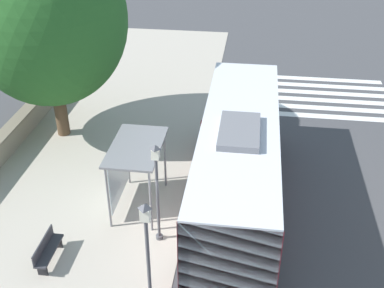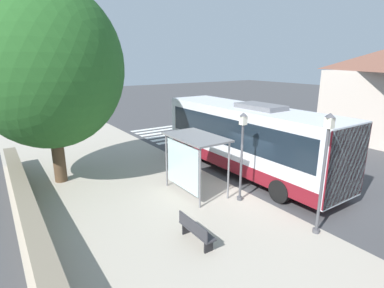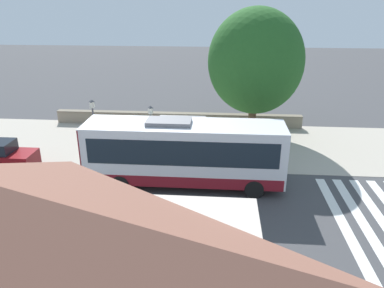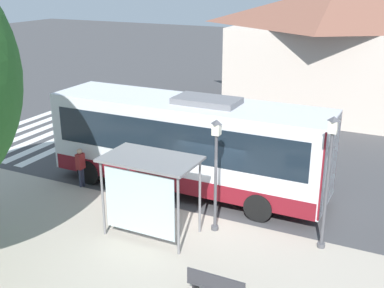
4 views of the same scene
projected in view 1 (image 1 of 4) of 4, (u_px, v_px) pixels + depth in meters
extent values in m
plane|color=#424244|center=(185.00, 228.00, 17.14)|extent=(120.00, 120.00, 0.00)
cube|color=#ADA393|center=(64.00, 217.00, 17.65)|extent=(9.00, 44.00, 0.02)
cube|color=silver|center=(309.00, 115.00, 24.49)|extent=(9.00, 0.50, 0.01)
cube|color=silver|center=(308.00, 107.00, 25.30)|extent=(9.00, 0.50, 0.01)
cube|color=silver|center=(306.00, 99.00, 26.10)|extent=(9.00, 0.50, 0.01)
cube|color=silver|center=(305.00, 92.00, 26.91)|extent=(9.00, 0.50, 0.01)
cube|color=silver|center=(304.00, 85.00, 27.71)|extent=(9.00, 0.50, 0.01)
cube|color=silver|center=(303.00, 78.00, 28.52)|extent=(9.00, 0.50, 0.01)
cube|color=silver|center=(238.00, 160.00, 17.26)|extent=(2.64, 10.77, 3.10)
cube|color=black|center=(239.00, 151.00, 17.05)|extent=(2.68, 9.91, 1.37)
cube|color=maroon|center=(237.00, 188.00, 17.91)|extent=(2.68, 10.55, 0.62)
cube|color=maroon|center=(228.00, 270.00, 12.73)|extent=(2.68, 0.06, 2.98)
cube|color=black|center=(246.00, 71.00, 21.15)|extent=(1.98, 0.08, 0.43)
cube|color=slate|center=(239.00, 131.00, 15.72)|extent=(1.32, 2.37, 0.22)
cylinder|color=black|center=(213.00, 141.00, 21.38)|extent=(0.30, 1.00, 1.00)
cylinder|color=black|center=(269.00, 144.00, 21.09)|extent=(0.30, 1.00, 1.00)
cylinder|color=black|center=(191.00, 253.00, 15.36)|extent=(0.30, 1.00, 1.00)
cylinder|color=black|center=(270.00, 261.00, 15.07)|extent=(0.30, 1.00, 1.00)
cylinder|color=slate|center=(151.00, 202.00, 16.38)|extent=(0.08, 0.08, 2.56)
cylinder|color=slate|center=(165.00, 159.00, 18.66)|extent=(0.08, 0.08, 2.56)
cylinder|color=slate|center=(108.00, 198.00, 16.55)|extent=(0.08, 0.08, 2.56)
cylinder|color=slate|center=(128.00, 156.00, 18.83)|extent=(0.08, 0.08, 2.56)
cube|color=slate|center=(136.00, 147.00, 16.92)|extent=(1.79, 3.00, 0.08)
cube|color=silver|center=(119.00, 173.00, 17.62)|extent=(0.03, 2.43, 2.05)
cylinder|color=#2D3347|center=(203.00, 141.00, 21.57)|extent=(0.12, 0.12, 0.77)
cylinder|color=#2D3347|center=(206.00, 141.00, 21.55)|extent=(0.12, 0.12, 0.77)
cube|color=maroon|center=(205.00, 128.00, 21.20)|extent=(0.34, 0.22, 0.62)
sphere|color=tan|center=(205.00, 119.00, 20.99)|extent=(0.21, 0.21, 0.21)
cube|color=#333338|center=(49.00, 251.00, 15.53)|extent=(0.40, 1.58, 0.06)
cube|color=#333338|center=(43.00, 245.00, 15.43)|extent=(0.04, 1.58, 0.40)
cube|color=black|center=(42.00, 270.00, 15.11)|extent=(0.32, 0.06, 0.45)
cube|color=black|center=(57.00, 243.00, 16.18)|extent=(0.32, 0.06, 0.45)
cylinder|color=#4C4C51|center=(149.00, 274.00, 12.78)|extent=(0.10, 0.10, 3.74)
cube|color=silver|center=(145.00, 214.00, 11.72)|extent=(0.24, 0.24, 0.35)
pyramid|color=#4C4C51|center=(145.00, 206.00, 11.59)|extent=(0.28, 0.28, 0.14)
cylinder|color=#4C4C51|center=(159.00, 237.00, 16.62)|extent=(0.24, 0.24, 0.16)
cylinder|color=#4C4C51|center=(158.00, 201.00, 15.81)|extent=(0.10, 0.10, 3.32)
cube|color=silver|center=(156.00, 154.00, 14.86)|extent=(0.24, 0.24, 0.35)
pyramid|color=#4C4C51|center=(155.00, 147.00, 14.73)|extent=(0.28, 0.28, 0.14)
cylinder|color=brown|center=(59.00, 99.00, 21.95)|extent=(0.58, 0.58, 3.69)
ellipsoid|color=#265B23|center=(46.00, 18.00, 20.02)|extent=(6.80, 6.80, 7.48)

